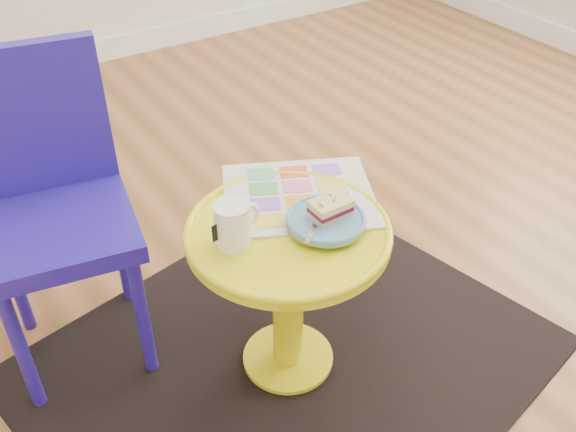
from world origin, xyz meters
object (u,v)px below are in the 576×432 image
mug (233,223)px  plate (326,221)px  chair (49,196)px  side_table (288,271)px  newspaper (299,195)px

mug → plate: (0.21, -0.07, -0.04)m
mug → chair: bearing=121.2°
side_table → mug: mug is taller
chair → newspaper: bearing=-20.5°
chair → plate: bearing=-31.4°
newspaper → plate: plate is taller
chair → plate: size_ratio=4.50×
newspaper → mug: (-0.23, -0.07, 0.05)m
mug → newspaper: bearing=11.0°
mug → plate: mug is taller
chair → newspaper: chair is taller
plate → side_table: bearing=152.2°
side_table → plate: 0.17m
side_table → chair: 0.62m
newspaper → mug: size_ratio=3.16×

